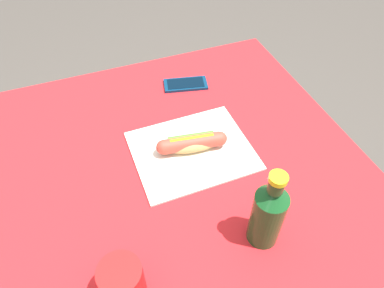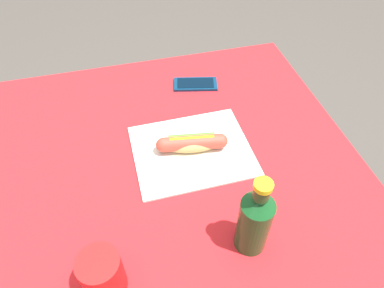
% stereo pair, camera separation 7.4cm
% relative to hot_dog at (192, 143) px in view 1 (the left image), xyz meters
% --- Properties ---
extents(ground_plane, '(6.00, 6.00, 0.00)m').
position_rel_hot_dog_xyz_m(ground_plane, '(-0.06, -0.02, -0.78)').
color(ground_plane, '#47423D').
rests_on(ground_plane, ground).
extents(dining_table, '(1.03, 0.99, 0.74)m').
position_rel_hot_dog_xyz_m(dining_table, '(-0.06, -0.02, -0.16)').
color(dining_table, brown).
rests_on(dining_table, ground).
extents(paper_wrapper, '(0.33, 0.27, 0.01)m').
position_rel_hot_dog_xyz_m(paper_wrapper, '(-0.00, -0.00, -0.03)').
color(paper_wrapper, silver).
rests_on(paper_wrapper, dining_table).
extents(hot_dog, '(0.20, 0.07, 0.05)m').
position_rel_hot_dog_xyz_m(hot_dog, '(0.00, 0.00, 0.00)').
color(hot_dog, tan).
rests_on(hot_dog, paper_wrapper).
extents(cell_phone, '(0.16, 0.10, 0.01)m').
position_rel_hot_dog_xyz_m(cell_phone, '(0.09, 0.29, -0.03)').
color(cell_phone, '#0A2D4C').
rests_on(cell_phone, dining_table).
extents(soda_bottle, '(0.07, 0.07, 0.22)m').
position_rel_hot_dog_xyz_m(soda_bottle, '(0.06, -0.30, 0.06)').
color(soda_bottle, '#14471E').
rests_on(soda_bottle, dining_table).
extents(drinking_cup, '(0.09, 0.09, 0.11)m').
position_rel_hot_dog_xyz_m(drinking_cup, '(-0.26, -0.32, 0.02)').
color(drinking_cup, red).
rests_on(drinking_cup, dining_table).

